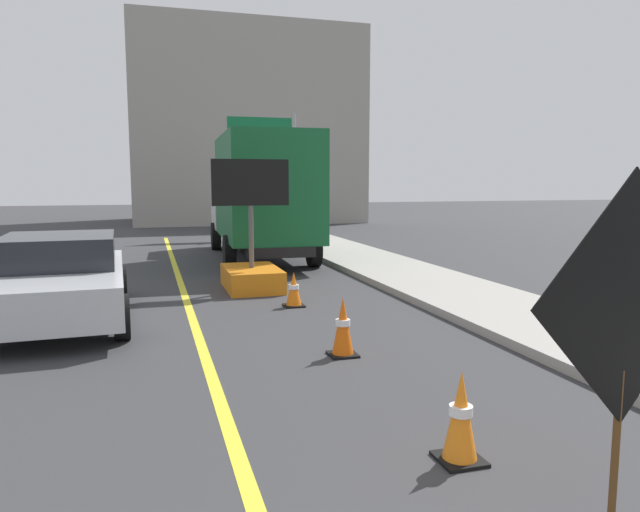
{
  "coord_description": "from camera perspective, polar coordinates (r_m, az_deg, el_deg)",
  "views": [
    {
      "loc": [
        -0.64,
        -0.19,
        2.24
      ],
      "look_at": [
        0.89,
        5.03,
        1.55
      ],
      "focal_mm": 32.93,
      "sensor_mm": 36.0,
      "label": 1
    }
  ],
  "objects": [
    {
      "name": "sidewalk_curb",
      "position": [
        8.75,
        26.09,
        -7.9
      ],
      "size": [
        2.33,
        48.0,
        0.14
      ],
      "primitive_type": "cube",
      "color": "#9E9991",
      "rests_on": "ground"
    },
    {
      "name": "lane_center_stripe",
      "position": [
        6.61,
        -10.07,
        -12.66
      ],
      "size": [
        0.14,
        36.0,
        0.01
      ],
      "primitive_type": "cube",
      "color": "yellow",
      "rests_on": "ground"
    },
    {
      "name": "roadwork_sign",
      "position": [
        4.17,
        27.59,
        -4.26
      ],
      "size": [
        1.61,
        0.3,
        2.33
      ],
      "color": "#593819",
      "rests_on": "ground"
    },
    {
      "name": "arrow_board_trailer",
      "position": [
        12.36,
        -6.66,
        -1.0
      ],
      "size": [
        1.6,
        1.8,
        2.7
      ],
      "color": "orange",
      "rests_on": "ground"
    },
    {
      "name": "box_truck",
      "position": [
        17.03,
        -5.78,
        5.96
      ],
      "size": [
        2.7,
        7.32,
        3.49
      ],
      "color": "black",
      "rests_on": "ground"
    },
    {
      "name": "pickup_car",
      "position": [
        10.32,
        -23.96,
        -2.0
      ],
      "size": [
        2.23,
        4.55,
        1.38
      ],
      "color": "silver",
      "rests_on": "ground"
    },
    {
      "name": "highway_guide_sign",
      "position": [
        24.22,
        -4.4,
        10.02
      ],
      "size": [
        2.79,
        0.18,
        5.0
      ],
      "color": "gray",
      "rests_on": "ground"
    },
    {
      "name": "far_building_block",
      "position": [
        34.31,
        -7.43,
        12.16
      ],
      "size": [
        12.25,
        7.82,
        10.44
      ],
      "primitive_type": "cube",
      "color": "gray",
      "rests_on": "ground"
    },
    {
      "name": "traffic_cone_near_sign",
      "position": [
        5.0,
        13.51,
        -14.98
      ],
      "size": [
        0.36,
        0.36,
        0.75
      ],
      "color": "black",
      "rests_on": "ground"
    },
    {
      "name": "traffic_cone_mid_lane",
      "position": [
        7.63,
        2.24,
        -6.89
      ],
      "size": [
        0.36,
        0.36,
        0.78
      ],
      "color": "black",
      "rests_on": "ground"
    },
    {
      "name": "traffic_cone_far_lane",
      "position": [
        10.6,
        -2.56,
        -3.28
      ],
      "size": [
        0.36,
        0.36,
        0.63
      ],
      "color": "black",
      "rests_on": "ground"
    }
  ]
}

